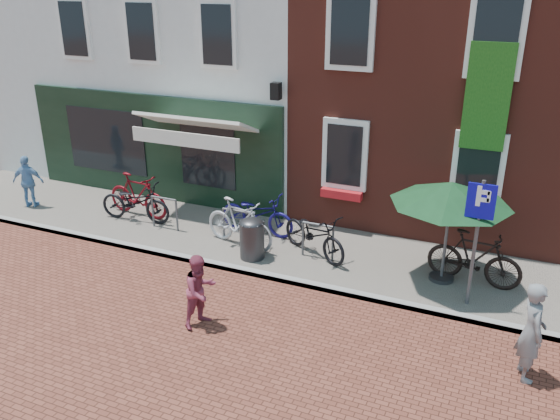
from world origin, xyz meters
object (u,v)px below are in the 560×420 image
at_px(cafe_person, 28,182).
at_px(bicycle_3, 239,223).
at_px(bicycle_0, 135,202).
at_px(bicycle_2, 257,213).
at_px(bicycle_1, 138,195).
at_px(bicycle_4, 314,234).
at_px(parking_sign, 478,222).
at_px(woman, 532,332).
at_px(boy, 200,291).
at_px(bicycle_5, 474,258).
at_px(parasol, 452,189).
at_px(litter_bin, 252,236).

relative_size(cafe_person, bicycle_3, 0.76).
relative_size(bicycle_0, bicycle_2, 1.00).
xyz_separation_m(bicycle_1, bicycle_4, (4.99, -0.32, -0.06)).
relative_size(parking_sign, woman, 1.50).
distance_m(boy, bicycle_3, 3.14).
bearing_deg(cafe_person, woman, 149.81).
xyz_separation_m(bicycle_0, bicycle_5, (8.23, 0.08, 0.06)).
xyz_separation_m(bicycle_1, bicycle_2, (3.31, 0.25, -0.06)).
distance_m(parasol, boy, 5.17).
distance_m(cafe_person, bicycle_4, 8.07).
bearing_deg(bicycle_4, parking_sign, -74.97).
distance_m(woman, bicycle_3, 6.64).
relative_size(parasol, bicycle_2, 1.23).
xyz_separation_m(woman, bicycle_2, (-6.17, 3.07, -0.22)).
bearing_deg(woman, boy, 81.63).
distance_m(bicycle_0, bicycle_4, 4.84).
xyz_separation_m(litter_bin, bicycle_5, (4.60, 0.76, 0.05)).
xyz_separation_m(bicycle_4, bicycle_5, (3.39, 0.09, 0.06)).
bearing_deg(bicycle_2, parasol, -94.37).
xyz_separation_m(parking_sign, cafe_person, (-11.47, 0.47, -0.98)).
xyz_separation_m(parasol, boy, (-3.76, -3.26, -1.39)).
relative_size(bicycle_1, bicycle_3, 1.00).
distance_m(parasol, bicycle_4, 3.17).
distance_m(bicycle_1, bicycle_2, 3.32).
height_order(bicycle_3, bicycle_5, same).
relative_size(woman, bicycle_0, 0.86).
relative_size(bicycle_1, bicycle_5, 1.00).
bearing_deg(parasol, cafe_person, -178.42).
height_order(cafe_person, bicycle_5, cafe_person).
bearing_deg(bicycle_5, cafe_person, 97.95).
relative_size(parking_sign, bicycle_2, 1.29).
xyz_separation_m(bicycle_2, bicycle_3, (-0.07, -0.80, 0.06)).
height_order(litter_bin, woman, woman).
bearing_deg(cafe_person, bicycle_2, 167.55).
xyz_separation_m(parking_sign, bicycle_4, (-3.40, 0.78, -1.18)).
height_order(parasol, cafe_person, parasol).
bearing_deg(bicycle_2, bicycle_3, 178.27).
bearing_deg(bicycle_5, litter_bin, 105.36).
relative_size(woman, bicycle_4, 0.86).
relative_size(parking_sign, bicycle_5, 1.33).
height_order(parking_sign, parasol, parking_sign).
bearing_deg(bicycle_2, woman, -113.44).
bearing_deg(bicycle_1, woman, -101.08).
bearing_deg(bicycle_1, bicycle_3, -94.21).
xyz_separation_m(woman, bicycle_1, (-9.48, 2.82, -0.17)).
bearing_deg(bicycle_3, bicycle_2, 7.05).
bearing_deg(bicycle_4, litter_bin, 146.99).
distance_m(woman, boy, 5.50).
relative_size(boy, bicycle_5, 0.74).
height_order(parasol, woman, parasol).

